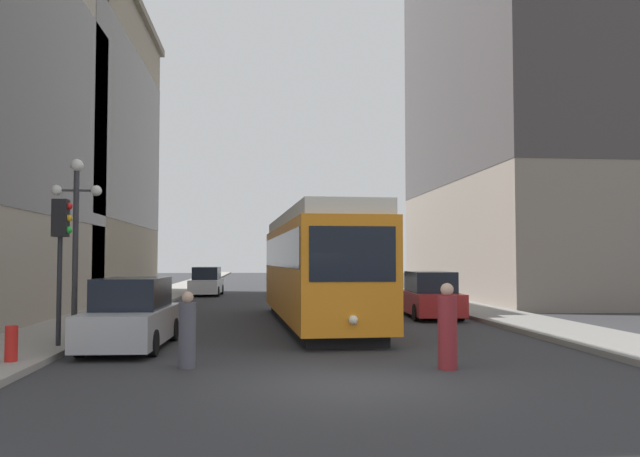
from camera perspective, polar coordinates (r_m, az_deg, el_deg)
name	(u,v)px	position (r m, az deg, el deg)	size (l,w,h in m)	color
ground_plane	(354,384)	(12.20, 3.04, -13.64)	(200.00, 200.00, 0.00)	#303033
sidewalk_left	(182,288)	(52.24, -12.17, -5.15)	(2.86, 120.00, 0.15)	gray
sidewalk_right	(375,287)	(52.76, 4.91, -5.18)	(2.86, 120.00, 0.15)	gray
streetcar	(315,265)	(22.88, -0.43, -3.27)	(3.27, 13.96, 3.89)	black
transit_bus	(332,265)	(43.04, 1.10, -3.24)	(2.66, 12.71, 3.45)	black
parked_car_left_near	(132,316)	(17.57, -16.35, -7.42)	(2.01, 4.84, 1.82)	black
parked_car_left_mid	(207,282)	(41.93, -10.03, -4.72)	(2.02, 4.49, 1.82)	black
parked_car_right_far	(430,296)	(26.03, 9.72, -5.94)	(2.07, 4.92, 1.82)	black
pedestrian_crossing_near	(187,332)	(14.10, -11.69, -9.01)	(0.36, 0.36, 1.62)	#4C4C56
pedestrian_crossing_far	(447,329)	(13.92, 11.23, -8.74)	(0.40, 0.40, 1.81)	maroon
traffic_light_near_left	(61,233)	(17.46, -21.98, -0.35)	(0.47, 0.36, 3.67)	#232328
lamp_post_left_near	(76,218)	(19.56, -20.83, 0.87)	(1.41, 0.36, 5.02)	#333338
fire_hydrant	(11,344)	(15.24, -25.70, -9.19)	(0.26, 0.26, 0.75)	red
building_left_midblock	(15,141)	(42.34, -25.43, 7.05)	(14.42, 19.64, 18.16)	gray
building_right_corner	(533,64)	(41.86, 18.39, 13.66)	(11.54, 20.96, 27.24)	slate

